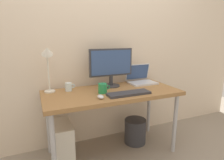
# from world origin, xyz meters

# --- Properties ---
(ground_plane) EXTENTS (6.00, 6.00, 0.00)m
(ground_plane) POSITION_xyz_m (0.00, 0.00, 0.00)
(ground_plane) COLOR gray
(back_wall) EXTENTS (4.40, 0.04, 2.60)m
(back_wall) POSITION_xyz_m (0.00, 0.38, 1.30)
(back_wall) COLOR beige
(back_wall) RESTS_ON ground_plane
(desk) EXTENTS (1.42, 0.64, 0.72)m
(desk) POSITION_xyz_m (0.00, 0.00, 0.65)
(desk) COLOR olive
(desk) RESTS_ON ground_plane
(monitor) EXTENTS (0.51, 0.20, 0.43)m
(monitor) POSITION_xyz_m (0.07, 0.19, 0.97)
(monitor) COLOR #333338
(monitor) RESTS_ON desk
(laptop) EXTENTS (0.32, 0.27, 0.23)m
(laptop) POSITION_xyz_m (0.47, 0.20, 0.78)
(laptop) COLOR silver
(laptop) RESTS_ON desk
(desk_lamp) EXTENTS (0.11, 0.16, 0.49)m
(desk_lamp) POSITION_xyz_m (-0.61, 0.19, 1.07)
(desk_lamp) COLOR silver
(desk_lamp) RESTS_ON desk
(keyboard) EXTENTS (0.44, 0.14, 0.02)m
(keyboard) POSITION_xyz_m (0.11, -0.18, 0.73)
(keyboard) COLOR #333338
(keyboard) RESTS_ON desk
(mouse) EXTENTS (0.06, 0.09, 0.03)m
(mouse) POSITION_xyz_m (-0.19, -0.19, 0.74)
(mouse) COLOR silver
(mouse) RESTS_ON desk
(coffee_mug) EXTENTS (0.12, 0.09, 0.10)m
(coffee_mug) POSITION_xyz_m (-0.11, -0.03, 0.77)
(coffee_mug) COLOR #268C4C
(coffee_mug) RESTS_ON desk
(glass_cup) EXTENTS (0.11, 0.07, 0.09)m
(glass_cup) POSITION_xyz_m (-0.42, 0.19, 0.76)
(glass_cup) COLOR silver
(glass_cup) RESTS_ON desk
(computer_tower) EXTENTS (0.18, 0.36, 0.42)m
(computer_tower) POSITION_xyz_m (-0.53, 0.05, 0.21)
(computer_tower) COLOR silver
(computer_tower) RESTS_ON ground_plane
(wastebasket) EXTENTS (0.26, 0.26, 0.30)m
(wastebasket) POSITION_xyz_m (0.34, 0.07, 0.15)
(wastebasket) COLOR #333338
(wastebasket) RESTS_ON ground_plane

